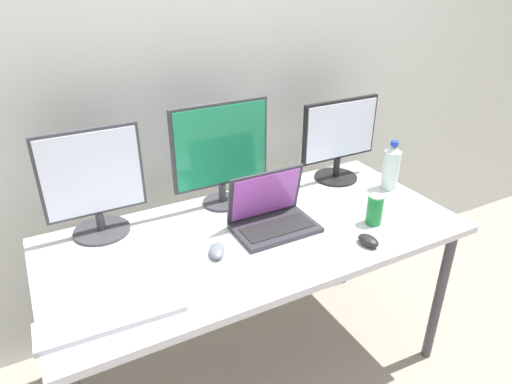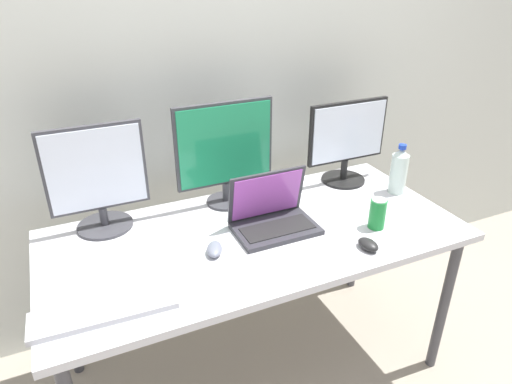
{
  "view_description": "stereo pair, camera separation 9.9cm",
  "coord_description": "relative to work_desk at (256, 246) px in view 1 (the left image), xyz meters",
  "views": [
    {
      "loc": [
        -0.72,
        -1.35,
        1.7
      ],
      "look_at": [
        0.0,
        0.0,
        0.92
      ],
      "focal_mm": 32.0,
      "sensor_mm": 36.0,
      "label": 1
    },
    {
      "loc": [
        -0.63,
        -1.39,
        1.7
      ],
      "look_at": [
        0.0,
        0.0,
        0.92
      ],
      "focal_mm": 32.0,
      "sensor_mm": 36.0,
      "label": 2
    }
  ],
  "objects": [
    {
      "name": "ground_plane",
      "position": [
        0.0,
        0.0,
        -0.68
      ],
      "size": [
        16.0,
        16.0,
        0.0
      ],
      "primitive_type": "plane",
      "color": "gray"
    },
    {
      "name": "wall_back",
      "position": [
        0.0,
        0.59,
        0.62
      ],
      "size": [
        7.0,
        0.08,
        2.6
      ],
      "primitive_type": "cube",
      "color": "silver",
      "rests_on": "ground"
    },
    {
      "name": "work_desk",
      "position": [
        0.0,
        0.0,
        0.0
      ],
      "size": [
        1.64,
        0.77,
        0.74
      ],
      "color": "#424247",
      "rests_on": "ground"
    },
    {
      "name": "monitor_left",
      "position": [
        -0.54,
        0.29,
        0.28
      ],
      "size": [
        0.38,
        0.22,
        0.43
      ],
      "color": "#38383D",
      "rests_on": "work_desk"
    },
    {
      "name": "monitor_center",
      "position": [
        -0.02,
        0.28,
        0.31
      ],
      "size": [
        0.43,
        0.17,
        0.45
      ],
      "color": "#38383D",
      "rests_on": "work_desk"
    },
    {
      "name": "monitor_right",
      "position": [
        0.58,
        0.26,
        0.27
      ],
      "size": [
        0.4,
        0.21,
        0.39
      ],
      "color": "black",
      "rests_on": "work_desk"
    },
    {
      "name": "laptop_silver",
      "position": [
        0.08,
        0.01,
        0.12
      ],
      "size": [
        0.32,
        0.22,
        0.23
      ],
      "color": "#2D2D33",
      "rests_on": "work_desk"
    },
    {
      "name": "keyboard_main",
      "position": [
        -0.61,
        -0.23,
        0.07
      ],
      "size": [
        0.44,
        0.14,
        0.02
      ],
      "primitive_type": "cube",
      "rotation": [
        0.0,
        0.0,
        -0.04
      ],
      "color": "#B2B2B7",
      "rests_on": "work_desk"
    },
    {
      "name": "mouse_by_keyboard",
      "position": [
        -0.2,
        -0.07,
        0.08
      ],
      "size": [
        0.09,
        0.12,
        0.03
      ],
      "primitive_type": "ellipsoid",
      "rotation": [
        0.0,
        0.0,
        -0.39
      ],
      "color": "slate",
      "rests_on": "work_desk"
    },
    {
      "name": "mouse_by_laptop",
      "position": [
        0.33,
        -0.28,
        0.08
      ],
      "size": [
        0.07,
        0.1,
        0.04
      ],
      "primitive_type": "ellipsoid",
      "rotation": [
        0.0,
        0.0,
        0.08
      ],
      "color": "black",
      "rests_on": "work_desk"
    },
    {
      "name": "water_bottle",
      "position": [
        0.74,
        0.05,
        0.17
      ],
      "size": [
        0.08,
        0.08,
        0.23
      ],
      "color": "silver",
      "rests_on": "work_desk"
    },
    {
      "name": "soda_can_near_keyboard",
      "position": [
        0.46,
        -0.16,
        0.12
      ],
      "size": [
        0.07,
        0.07,
        0.13
      ],
      "color": "#197F33",
      "rests_on": "work_desk"
    }
  ]
}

